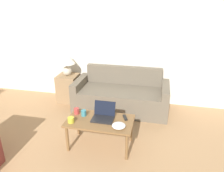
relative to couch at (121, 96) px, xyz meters
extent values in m
cube|color=white|center=(-0.92, 0.42, 1.04)|extent=(6.85, 0.05, 2.60)
cube|color=white|center=(-1.74, 0.40, 1.29)|extent=(1.10, 0.01, 1.30)
cube|color=white|center=(-0.28, 0.40, 1.29)|extent=(1.10, 0.01, 1.30)
cube|color=#665B4C|center=(0.00, -0.06, -0.05)|extent=(1.56, 0.80, 0.44)
cube|color=#665B4C|center=(0.00, 0.28, 0.14)|extent=(1.56, 0.12, 0.81)
cube|color=#665B4C|center=(-0.85, -0.06, 0.03)|extent=(0.14, 0.80, 0.59)
cube|color=#665B4C|center=(0.85, -0.06, 0.03)|extent=(0.14, 0.80, 0.59)
cube|color=#937551|center=(-1.19, 0.11, 0.03)|extent=(0.42, 0.42, 0.59)
ellipsoid|color=beige|center=(-1.19, 0.11, 0.42)|extent=(0.19, 0.19, 0.20)
cylinder|color=tan|center=(-1.19, 0.11, 0.55)|extent=(0.02, 0.02, 0.06)
cone|color=white|center=(-1.19, 0.11, 0.70)|extent=(0.37, 0.37, 0.25)
cube|color=brown|center=(-0.10, -1.28, 0.17)|extent=(0.98, 0.55, 0.03)
cylinder|color=brown|center=(-0.53, -1.50, -0.06)|extent=(0.04, 0.04, 0.42)
cylinder|color=brown|center=(0.34, -1.50, -0.06)|extent=(0.04, 0.04, 0.42)
cylinder|color=brown|center=(-0.53, -1.06, -0.06)|extent=(0.04, 0.04, 0.42)
cylinder|color=brown|center=(0.34, -1.06, -0.06)|extent=(0.04, 0.04, 0.42)
cube|color=black|center=(-0.06, -1.27, 0.19)|extent=(0.32, 0.22, 0.02)
cube|color=black|center=(-0.06, -1.13, 0.31)|extent=(0.32, 0.07, 0.21)
cylinder|color=gold|center=(-0.49, -1.43, 0.22)|extent=(0.09, 0.09, 0.08)
cylinder|color=#B23D38|center=(-0.50, -1.17, 0.23)|extent=(0.08, 0.08, 0.09)
cylinder|color=teal|center=(-0.37, -1.21, 0.23)|extent=(0.08, 0.08, 0.09)
ellipsoid|color=white|center=(0.21, -1.41, 0.21)|extent=(0.19, 0.19, 0.05)
cube|color=black|center=(0.26, -1.14, 0.19)|extent=(0.10, 0.16, 0.02)
camera|label=1|loc=(0.67, -3.96, 1.86)|focal=35.00mm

